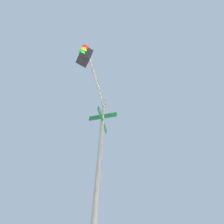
# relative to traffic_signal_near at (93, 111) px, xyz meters

# --- Properties ---
(traffic_signal_near) EXTENTS (1.96, 2.13, 6.32)m
(traffic_signal_near) POSITION_rel_traffic_signal_near_xyz_m (0.00, 0.00, 0.00)
(traffic_signal_near) COLOR slate
(traffic_signal_near) RESTS_ON ground_plane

